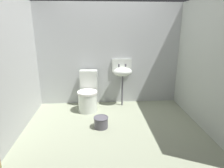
% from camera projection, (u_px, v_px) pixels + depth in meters
% --- Properties ---
extents(ground_plane, '(3.41, 2.74, 0.08)m').
position_uv_depth(ground_plane, '(113.00, 130.00, 3.31)').
color(ground_plane, gray).
extents(wall_back, '(3.41, 0.10, 2.13)m').
position_uv_depth(wall_back, '(109.00, 55.00, 4.15)').
color(wall_back, '#AEB1B2').
rests_on(wall_back, ground).
extents(wall_left, '(0.10, 2.54, 2.13)m').
position_uv_depth(wall_left, '(12.00, 67.00, 2.98)').
color(wall_left, '#ABADAC').
rests_on(wall_left, ground).
extents(wall_right, '(0.10, 2.54, 2.13)m').
position_uv_depth(wall_right, '(207.00, 64.00, 3.19)').
color(wall_right, '#AFB6AC').
rests_on(wall_right, ground).
extents(toilet_near_wall, '(0.43, 0.62, 0.78)m').
position_uv_depth(toilet_near_wall, '(88.00, 95.00, 3.95)').
color(toilet_near_wall, silver).
rests_on(toilet_near_wall, ground).
extents(sink, '(0.42, 0.35, 0.99)m').
position_uv_depth(sink, '(122.00, 71.00, 4.05)').
color(sink, '#514E58').
rests_on(sink, ground).
extents(bucket, '(0.25, 0.25, 0.19)m').
position_uv_depth(bucket, '(101.00, 122.00, 3.30)').
color(bucket, '#514E58').
rests_on(bucket, ground).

